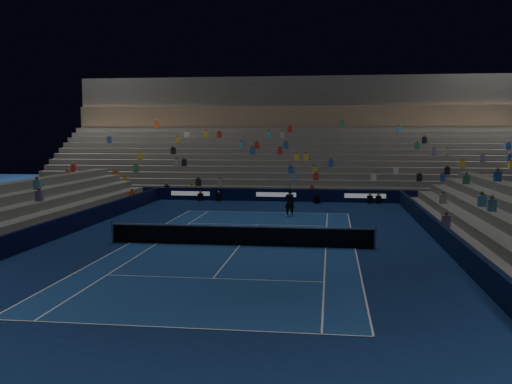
% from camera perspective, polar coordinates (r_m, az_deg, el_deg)
% --- Properties ---
extents(ground, '(90.00, 90.00, 0.00)m').
position_cam_1_polar(ground, '(27.78, -1.61, -5.35)').
color(ground, '#0C1F4B').
rests_on(ground, ground).
extents(court_surface, '(10.97, 23.77, 0.01)m').
position_cam_1_polar(court_surface, '(27.78, -1.61, -5.34)').
color(court_surface, navy).
rests_on(court_surface, ground).
extents(sponsor_barrier_far, '(44.00, 0.25, 1.00)m').
position_cam_1_polar(sponsor_barrier_far, '(45.88, 2.02, -0.30)').
color(sponsor_barrier_far, black).
rests_on(sponsor_barrier_far, ground).
extents(sponsor_barrier_east, '(0.25, 37.00, 1.00)m').
position_cam_1_polar(sponsor_barrier_east, '(27.88, 18.55, -4.57)').
color(sponsor_barrier_east, black).
rests_on(sponsor_barrier_east, ground).
extents(sponsor_barrier_west, '(0.25, 37.00, 1.00)m').
position_cam_1_polar(sponsor_barrier_west, '(30.72, -19.82, -3.67)').
color(sponsor_barrier_west, black).
rests_on(sponsor_barrier_west, ground).
extents(grandstand_main, '(44.00, 15.20, 11.20)m').
position_cam_1_polar(grandstand_main, '(55.02, 2.96, 3.71)').
color(grandstand_main, slate).
rests_on(grandstand_main, ground).
extents(tennis_net, '(12.90, 0.10, 1.10)m').
position_cam_1_polar(tennis_net, '(27.68, -1.61, -4.33)').
color(tennis_net, '#B2B2B7').
rests_on(tennis_net, ground).
extents(tennis_player, '(0.77, 0.61, 1.85)m').
position_cam_1_polar(tennis_player, '(37.35, 3.36, -1.05)').
color(tennis_player, black).
rests_on(tennis_player, ground).
extents(broadcast_camera, '(0.54, 0.98, 0.66)m').
position_cam_1_polar(broadcast_camera, '(44.85, 6.07, -0.68)').
color(broadcast_camera, black).
rests_on(broadcast_camera, ground).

